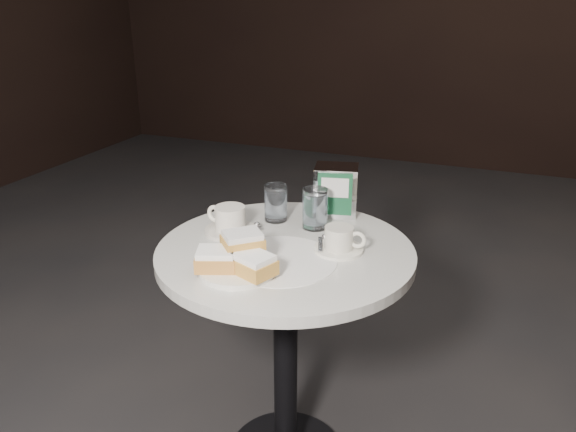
% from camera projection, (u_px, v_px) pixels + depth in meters
% --- Properties ---
extents(cafe_table, '(0.70, 0.70, 0.74)m').
position_uv_depth(cafe_table, '(285.00, 311.00, 1.59)').
color(cafe_table, black).
rests_on(cafe_table, ground).
extents(sugar_spill, '(0.33, 0.33, 0.00)m').
position_uv_depth(sugar_spill, '(280.00, 260.00, 1.45)').
color(sugar_spill, white).
rests_on(sugar_spill, cafe_table).
extents(beignet_plate, '(0.22, 0.20, 0.10)m').
position_uv_depth(beignet_plate, '(237.00, 260.00, 1.37)').
color(beignet_plate, silver).
rests_on(beignet_plate, cafe_table).
extents(coffee_cup_left, '(0.17, 0.17, 0.08)m').
position_uv_depth(coffee_cup_left, '(230.00, 221.00, 1.61)').
color(coffee_cup_left, beige).
rests_on(coffee_cup_left, cafe_table).
extents(coffee_cup_right, '(0.14, 0.14, 0.07)m').
position_uv_depth(coffee_cup_right, '(339.00, 241.00, 1.49)').
color(coffee_cup_right, white).
rests_on(coffee_cup_right, cafe_table).
extents(water_glass_left, '(0.09, 0.09, 0.11)m').
position_uv_depth(water_glass_left, '(276.00, 203.00, 1.68)').
color(water_glass_left, white).
rests_on(water_glass_left, cafe_table).
extents(water_glass_right, '(0.09, 0.09, 0.12)m').
position_uv_depth(water_glass_right, '(315.00, 209.00, 1.63)').
color(water_glass_right, white).
rests_on(water_glass_right, cafe_table).
extents(napkin_dispenser, '(0.15, 0.13, 0.15)m').
position_uv_depth(napkin_dispenser, '(336.00, 190.00, 1.73)').
color(napkin_dispenser, silver).
rests_on(napkin_dispenser, cafe_table).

